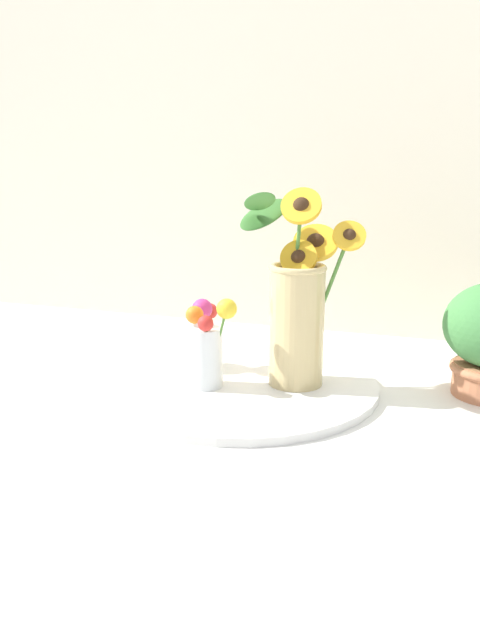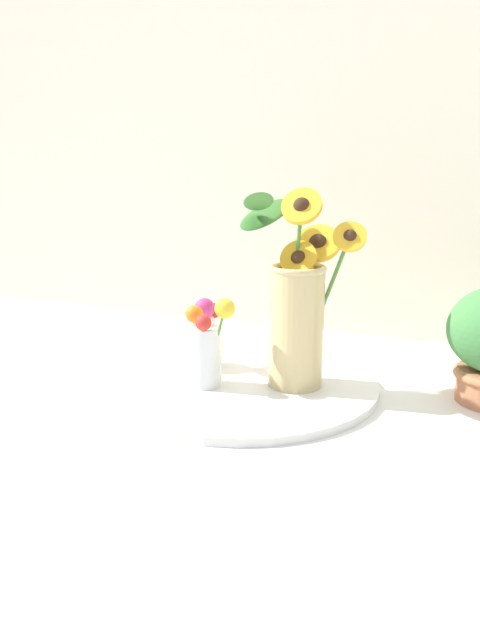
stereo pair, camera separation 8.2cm
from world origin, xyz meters
TOP-DOWN VIEW (x-y plane):
  - ground_plane at (0.00, 0.00)m, footprint 6.00×6.00m
  - wall_back at (0.00, 0.61)m, footprint 3.60×0.06m
  - serving_tray at (-0.01, 0.11)m, footprint 0.53×0.53m
  - mason_jar_sunflowers at (0.09, 0.14)m, footprint 0.24×0.21m
  - vase_small_center at (-0.06, 0.06)m, footprint 0.10×0.08m
  - vase_bulb_right at (-0.11, 0.16)m, footprint 0.08×0.08m

SIDE VIEW (x-z plane):
  - ground_plane at x=0.00m, z-range 0.00..0.00m
  - serving_tray at x=-0.01m, z-range 0.00..0.02m
  - vase_bulb_right at x=-0.11m, z-range 0.00..0.15m
  - vase_small_center at x=-0.06m, z-range 0.01..0.18m
  - mason_jar_sunflowers at x=0.09m, z-range -0.02..0.34m
  - wall_back at x=0.00m, z-range 0.00..1.40m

